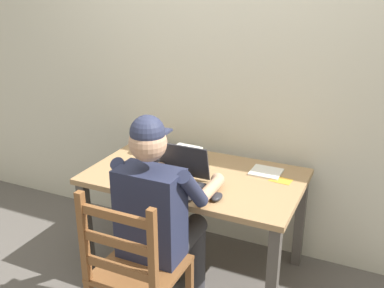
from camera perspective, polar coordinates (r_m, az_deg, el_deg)
ground_plane at (r=3.17m, az=0.35°, el=-15.50°), size 8.00×8.00×0.00m
back_wall at (r=3.05m, az=4.17°, el=9.85°), size 6.00×0.04×2.60m
desk at (r=2.85m, az=0.38°, el=-5.51°), size 1.33×0.79×0.70m
seated_person at (r=2.44m, az=-4.05°, el=-8.37°), size 0.50×0.60×1.25m
wooden_chair at (r=2.36m, az=-7.32°, el=-16.09°), size 0.42×0.42×0.95m
laptop at (r=2.65m, az=-1.94°, el=-4.18°), size 0.33×0.29×0.23m
computer_mouse at (r=2.50m, az=3.17°, el=-6.77°), size 0.06×0.10×0.03m
coffee_mug_white at (r=3.12m, az=-6.20°, el=-0.48°), size 0.12×0.08×0.09m
coffee_mug_dark at (r=2.87m, az=-4.37°, el=-2.46°), size 0.12×0.09×0.09m
book_stack_main at (r=2.94m, az=-0.60°, el=-1.46°), size 0.21×0.16×0.11m
paper_pile_near_laptop at (r=2.71m, az=-6.97°, el=-4.93°), size 0.22×0.19×0.01m
paper_pile_back_corner at (r=2.86m, az=9.46°, el=-3.55°), size 0.19×0.17×0.01m
landscape_photo_print at (r=2.78m, az=11.31°, el=-4.57°), size 0.14×0.10×0.00m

